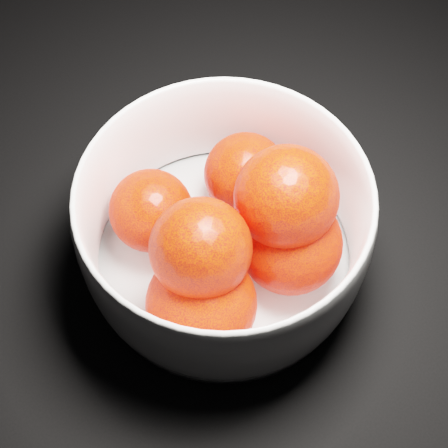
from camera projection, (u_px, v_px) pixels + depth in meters
bowl at (224, 228)px, 0.54m from camera, size 0.25×0.25×0.12m
orange_pile at (235, 235)px, 0.53m from camera, size 0.19×0.19×0.14m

